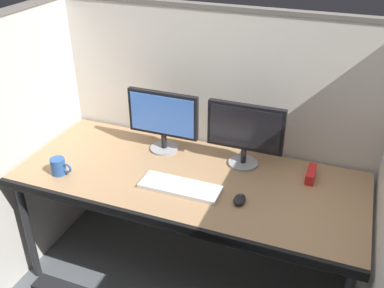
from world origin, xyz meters
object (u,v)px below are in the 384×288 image
(desk, at_px, (188,185))
(computer_mouse, at_px, (239,200))
(monitor_left, at_px, (163,118))
(red_stapler, at_px, (311,174))
(keyboard_main, at_px, (180,187))
(monitor_right, at_px, (245,131))
(coffee_mug, at_px, (59,166))

(desk, distance_m, computer_mouse, 0.35)
(monitor_left, bearing_deg, red_stapler, -0.12)
(keyboard_main, xyz_separation_m, computer_mouse, (0.32, -0.00, 0.01))
(monitor_left, xyz_separation_m, monitor_right, (0.49, 0.01, 0.00))
(monitor_left, distance_m, coffee_mug, 0.65)
(keyboard_main, distance_m, computer_mouse, 0.32)
(monitor_left, relative_size, computer_mouse, 4.48)
(monitor_right, bearing_deg, red_stapler, -1.52)
(monitor_left, bearing_deg, computer_mouse, -31.25)
(monitor_left, height_order, red_stapler, monitor_left)
(desk, bearing_deg, monitor_left, 136.51)
(monitor_right, relative_size, coffee_mug, 3.41)
(computer_mouse, bearing_deg, monitor_left, 148.75)
(coffee_mug, distance_m, red_stapler, 1.38)
(computer_mouse, xyz_separation_m, red_stapler, (0.30, 0.34, 0.01))
(desk, distance_m, keyboard_main, 0.12)
(keyboard_main, relative_size, computer_mouse, 4.48)
(desk, xyz_separation_m, computer_mouse, (0.32, -0.11, 0.07))
(red_stapler, bearing_deg, monitor_right, 178.48)
(coffee_mug, relative_size, red_stapler, 0.84)
(computer_mouse, bearing_deg, keyboard_main, 179.73)
(desk, relative_size, monitor_left, 4.42)
(desk, height_order, red_stapler, red_stapler)
(coffee_mug, bearing_deg, desk, 17.66)
(keyboard_main, distance_m, red_stapler, 0.71)
(monitor_right, relative_size, computer_mouse, 4.48)
(desk, relative_size, red_stapler, 12.67)
(monitor_left, distance_m, red_stapler, 0.89)
(red_stapler, bearing_deg, desk, -159.49)
(keyboard_main, xyz_separation_m, coffee_mug, (-0.68, -0.11, 0.04))
(desk, distance_m, coffee_mug, 0.72)
(monitor_left, relative_size, monitor_right, 1.00)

